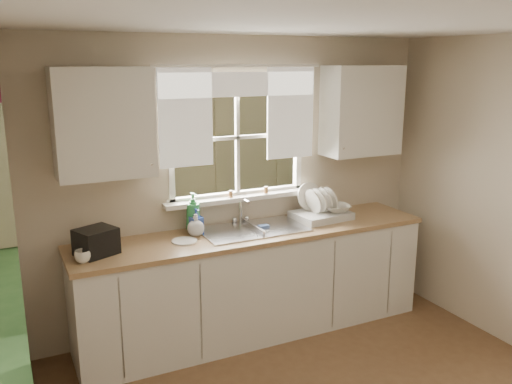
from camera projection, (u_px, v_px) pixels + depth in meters
name	position (u px, v px, depth m)	size (l,w,h in m)	color
room_walls	(395.00, 262.00, 2.91)	(3.62, 4.02, 2.50)	beige
ceiling	(402.00, 17.00, 2.67)	(3.60, 4.00, 0.02)	silver
window	(238.00, 157.00, 4.66)	(1.38, 0.16, 1.06)	white
curtains	(240.00, 105.00, 4.51)	(1.50, 0.03, 0.81)	white
base_cabinets	(254.00, 284.00, 4.62)	(3.00, 0.62, 0.87)	silver
countertop	(254.00, 233.00, 4.52)	(3.04, 0.65, 0.04)	#9C784E
upper_cabinet_left	(103.00, 123.00, 3.93)	(0.70, 0.33, 0.80)	silver
upper_cabinet_right	(362.00, 111.00, 4.91)	(0.70, 0.33, 0.80)	silver
wall_outlet	(324.00, 192.00, 5.11)	(0.08, 0.01, 0.12)	beige
sill_jars	(249.00, 192.00, 4.71)	(0.38, 0.04, 0.06)	brown
sink	(253.00, 238.00, 4.56)	(0.88, 0.52, 0.40)	#B7B7BC
dish_rack	(320.00, 211.00, 4.84)	(0.51, 0.41, 0.31)	silver
bowl	(337.00, 208.00, 4.85)	(0.24, 0.24, 0.06)	silver
soap_bottle_a	(193.00, 212.00, 4.46)	(0.13, 0.13, 0.33)	green
soap_bottle_b	(196.00, 221.00, 4.41)	(0.10, 0.10, 0.21)	#2E4EAE
soap_bottle_c	(196.00, 225.00, 4.37)	(0.14, 0.14, 0.18)	beige
saucer	(184.00, 241.00, 4.24)	(0.20, 0.20, 0.01)	silver
cup	(83.00, 256.00, 3.79)	(0.11, 0.11, 0.09)	white
black_appliance	(96.00, 242.00, 3.94)	(0.27, 0.23, 0.20)	black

